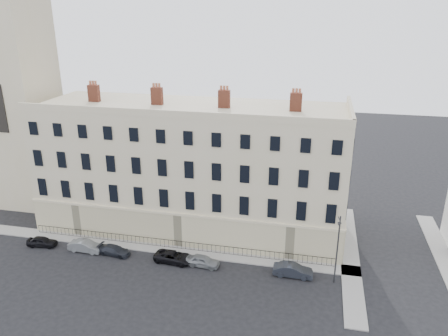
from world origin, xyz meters
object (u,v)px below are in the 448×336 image
at_px(car_f, 293,270).
at_px(streetlamp, 337,247).
at_px(car_a, 42,242).
at_px(car_d, 174,257).
at_px(car_b, 86,246).
at_px(car_c, 114,250).
at_px(car_e, 203,261).

relative_size(car_f, streetlamp, 0.55).
distance_m(car_a, car_d, 15.75).
bearing_deg(car_f, car_b, 91.15).
height_order(car_d, car_f, car_f).
height_order(car_c, car_d, car_d).
relative_size(car_a, streetlamp, 0.46).
distance_m(car_e, car_f, 9.38).
bearing_deg(streetlamp, car_d, 170.73).
distance_m(car_a, car_f, 28.41).
bearing_deg(car_d, car_e, -87.96).
height_order(car_c, car_f, car_f).
relative_size(car_e, car_f, 0.89).
xyz_separation_m(car_b, car_f, (22.99, 0.10, 0.03)).
distance_m(car_b, streetlamp, 27.29).
bearing_deg(car_f, car_c, 91.16).
distance_m(car_b, car_e, 13.61).
distance_m(car_b, car_c, 3.46).
bearing_deg(car_e, car_d, 93.13).
distance_m(car_e, streetlamp, 13.90).
xyz_separation_m(car_b, car_e, (13.61, -0.07, -0.02)).
xyz_separation_m(car_a, streetlamp, (32.50, -0.15, 3.47)).
height_order(car_b, car_d, car_b).
height_order(car_d, streetlamp, streetlamp).
bearing_deg(car_d, car_b, 94.03).
bearing_deg(car_e, car_b, 94.64).
relative_size(car_b, streetlamp, 0.53).
relative_size(car_a, car_c, 0.92).
bearing_deg(car_f, car_a, 91.22).
bearing_deg(car_c, car_f, -83.08).
bearing_deg(car_b, car_a, 92.02).
bearing_deg(car_e, car_a, 94.89).
height_order(car_d, car_e, car_e).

